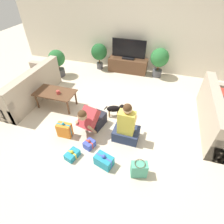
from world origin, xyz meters
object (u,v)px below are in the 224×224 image
(tv_console, at_px, (128,65))
(gift_bag_a, at_px, (139,169))
(potted_plant_corner_left, at_px, (57,61))
(tv, at_px, (129,50))
(gift_box_c, at_px, (104,161))
(sofa_left, at_px, (27,89))
(sofa_right, at_px, (223,118))
(mug, at_px, (58,92))
(gift_box_a, at_px, (72,155))
(gift_box_d, at_px, (89,144))
(potted_plant_back_left, at_px, (99,53))
(person_sitting, at_px, (126,127))
(coffee_table, at_px, (55,94))
(person_kneeling, at_px, (91,119))
(gift_box_b, at_px, (65,130))
(potted_plant_back_right, at_px, (159,59))
(dog, at_px, (116,109))

(tv_console, xyz_separation_m, gift_bag_a, (1.06, -3.72, -0.07))
(potted_plant_corner_left, relative_size, gift_bag_a, 2.58)
(tv, height_order, gift_box_c, tv)
(sofa_left, relative_size, gift_box_c, 5.55)
(sofa_right, height_order, mug, sofa_right)
(gift_box_a, relative_size, gift_box_c, 0.84)
(gift_box_d, height_order, gift_bag_a, gift_bag_a)
(potted_plant_back_left, xyz_separation_m, person_sitting, (1.64, -2.93, -0.23))
(sofa_right, relative_size, person_sitting, 2.21)
(tv, bearing_deg, person_sitting, -77.67)
(person_sitting, height_order, gift_box_d, person_sitting)
(coffee_table, height_order, gift_box_c, coffee_table)
(sofa_left, relative_size, person_kneeling, 2.64)
(tv_console, bearing_deg, gift_box_b, -100.43)
(sofa_left, distance_m, mug, 1.08)
(coffee_table, xyz_separation_m, potted_plant_back_right, (2.28, 2.35, 0.21))
(gift_box_a, distance_m, gift_box_b, 0.61)
(tv_console, xyz_separation_m, gift_box_d, (0.01, -3.41, -0.15))
(potted_plant_back_left, distance_m, gift_box_b, 3.26)
(potted_plant_back_right, distance_m, gift_box_c, 3.73)
(gift_box_c, distance_m, mug, 2.05)
(gift_box_d, bearing_deg, tv_console, 90.19)
(mug, bearing_deg, gift_box_c, -38.53)
(sofa_right, height_order, potted_plant_corner_left, potted_plant_corner_left)
(sofa_left, height_order, potted_plant_corner_left, potted_plant_corner_left)
(tv, xyz_separation_m, gift_box_b, (-0.60, -3.26, -0.57))
(potted_plant_corner_left, relative_size, mug, 7.01)
(sofa_left, distance_m, potted_plant_back_right, 3.93)
(potted_plant_back_left, bearing_deg, gift_bag_a, -60.85)
(person_kneeling, xyz_separation_m, gift_bag_a, (1.16, -0.76, -0.17))
(dog, height_order, mug, mug)
(sofa_right, bearing_deg, coffee_table, 95.27)
(person_sitting, bearing_deg, tv, -76.41)
(potted_plant_back_left, relative_size, person_kneeling, 1.10)
(gift_box_b, height_order, gift_box_c, gift_box_b)
(gift_box_b, bearing_deg, gift_box_d, -12.99)
(potted_plant_back_left, relative_size, gift_box_a, 2.75)
(person_kneeling, relative_size, gift_box_a, 2.51)
(potted_plant_back_left, height_order, potted_plant_back_right, potted_plant_back_right)
(gift_box_b, relative_size, gift_box_d, 1.46)
(sofa_right, bearing_deg, tv, 51.42)
(gift_box_d, distance_m, mug, 1.57)
(sofa_right, relative_size, person_kneeling, 2.64)
(gift_bag_a, bearing_deg, potted_plant_back_right, 91.03)
(potted_plant_corner_left, xyz_separation_m, person_sitting, (2.73, -2.06, -0.18))
(sofa_right, xyz_separation_m, mug, (-3.72, -0.40, 0.18))
(dog, bearing_deg, tv_console, -13.69)
(person_sitting, xyz_separation_m, mug, (-1.81, 0.53, 0.14))
(tv_console, relative_size, potted_plant_back_left, 1.50)
(potted_plant_corner_left, bearing_deg, gift_box_b, -57.88)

